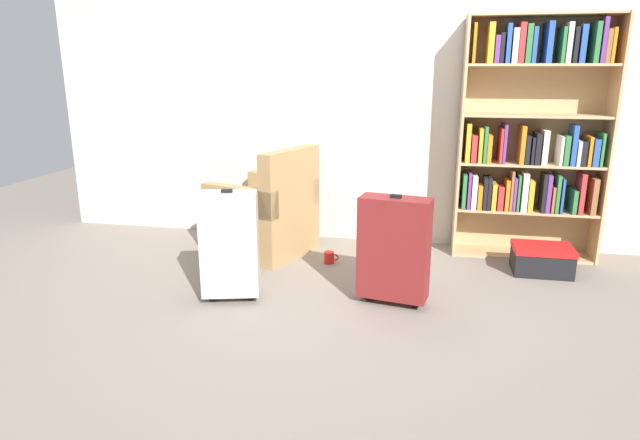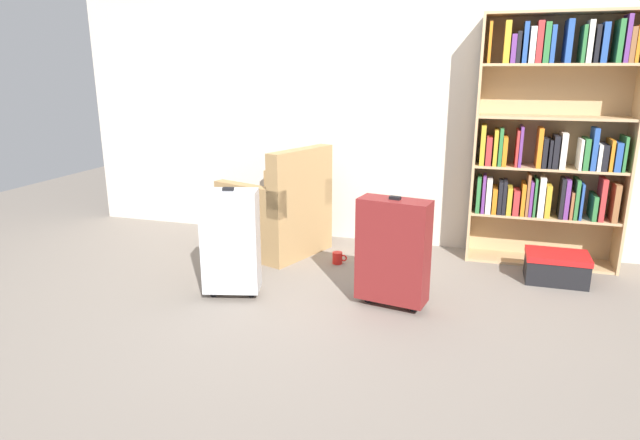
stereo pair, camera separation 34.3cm
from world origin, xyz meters
The scene contains 8 objects.
ground_plane centered at (0.00, 0.00, 0.00)m, with size 9.78×9.78×0.00m, color slate.
back_wall centered at (0.00, 1.65, 1.30)m, with size 5.59×0.10×2.60m, color beige.
bookshelf centered at (1.44, 1.44, 1.00)m, with size 1.13×0.31×1.91m.
armchair centered at (-0.66, 1.08, 0.32)m, with size 0.90×0.90×0.90m.
mug centered at (-0.09, 0.91, 0.05)m, with size 0.12×0.08×0.10m.
storage_box centered at (1.54, 1.01, 0.12)m, with size 0.44×0.30×0.22m.
suitcase_dark_red centered at (0.46, 0.23, 0.39)m, with size 0.48×0.27×0.74m.
suitcase_silver centered at (-0.61, 0.08, 0.40)m, with size 0.41×0.29×0.77m.
Camera 2 is at (0.97, -3.06, 1.51)m, focal length 30.41 mm.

